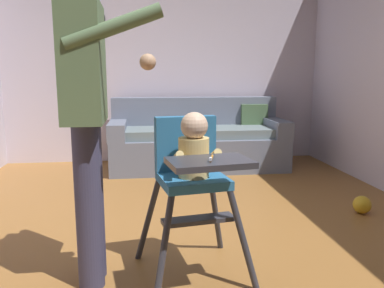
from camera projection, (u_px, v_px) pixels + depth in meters
name	position (u px, v px, depth m)	size (l,w,h in m)	color
ground	(190.00, 256.00, 2.63)	(5.75, 7.27, 0.10)	#96622E
wall_far	(164.00, 62.00, 5.19)	(4.95, 0.06, 2.64)	silver
couch	(198.00, 141.00, 4.90)	(2.14, 0.86, 0.86)	slate
high_chair	(193.00, 164.00, 2.19)	(0.69, 0.79, 0.96)	#31323B
adult_standing	(87.00, 111.00, 2.06)	(0.51, 0.49, 1.70)	#3A3A58
toy_ball	(362.00, 205.00, 3.28)	(0.15, 0.15, 0.15)	gold
wall_clock	(93.00, 19.00, 4.94)	(0.31, 0.04, 0.31)	white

